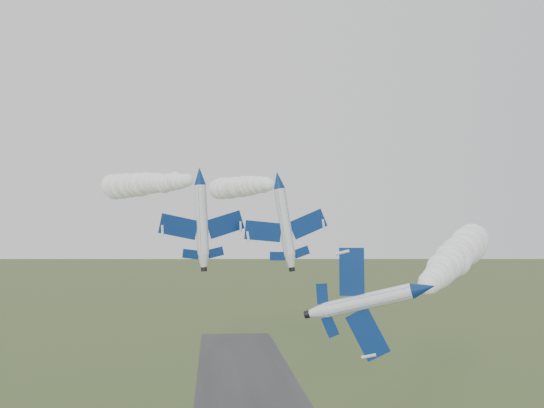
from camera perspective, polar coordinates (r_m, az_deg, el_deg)
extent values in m
cylinder|color=white|center=(51.86, 14.08, -7.71)|extent=(4.57, 7.52, 1.63)
cone|color=navy|center=(47.15, 13.61, -8.18)|extent=(2.29, 2.46, 1.63)
cone|color=white|center=(56.40, 14.45, -7.34)|extent=(2.15, 2.14, 1.63)
cylinder|color=black|center=(57.29, 14.51, -7.28)|extent=(0.97, 0.83, 0.83)
ellipsoid|color=black|center=(49.89, 14.46, -7.75)|extent=(2.05, 2.80, 1.09)
cube|color=navy|center=(52.50, 13.24, -4.86)|extent=(1.91, 2.42, 4.02)
cube|color=navy|center=(52.81, 14.76, -10.50)|extent=(1.91, 2.42, 4.02)
cube|color=navy|center=(55.54, 14.00, -5.98)|extent=(0.88, 1.11, 1.76)
cube|color=navy|center=(55.69, 14.77, -8.82)|extent=(0.88, 1.11, 1.76)
cube|color=navy|center=(55.29, 15.54, -7.11)|extent=(2.35, 2.10, 0.59)
cylinder|color=white|center=(79.81, -6.82, 2.62)|extent=(4.40, 8.99, 1.68)
cone|color=navy|center=(74.48, -5.54, 3.03)|extent=(2.33, 2.75, 1.68)
cone|color=white|center=(84.98, -7.90, 2.27)|extent=(2.19, 2.34, 1.68)
cylinder|color=black|center=(85.99, -8.10, 2.20)|extent=(1.01, 0.87, 0.85)
ellipsoid|color=black|center=(77.69, -6.34, 3.21)|extent=(2.03, 3.25, 1.12)
cube|color=navy|center=(79.72, -9.18, 2.40)|extent=(5.44, 3.96, 0.42)
cube|color=navy|center=(81.61, -4.86, 2.49)|extent=(5.44, 3.96, 0.42)
cube|color=navy|center=(83.60, -8.84, 2.30)|extent=(2.39, 1.78, 0.22)
cube|color=navy|center=(84.56, -6.62, 2.35)|extent=(2.39, 1.78, 0.22)
cube|color=navy|center=(83.94, -7.71, 3.28)|extent=(0.78, 1.69, 2.34)
cylinder|color=white|center=(80.56, 0.58, 2.25)|extent=(2.92, 8.94, 1.80)
cone|color=navy|center=(75.21, 1.58, 2.64)|extent=(2.08, 2.51, 1.80)
cone|color=white|center=(85.73, -0.26, 1.92)|extent=(2.02, 2.10, 1.80)
cylinder|color=black|center=(86.74, -0.42, 1.86)|extent=(0.98, 0.74, 0.91)
ellipsoid|color=black|center=(78.41, 0.91, 2.83)|extent=(1.58, 3.14, 1.20)
cube|color=navy|center=(80.65, -1.68, 1.78)|extent=(5.06, 3.11, 0.90)
cube|color=navy|center=(82.18, 2.56, 2.38)|extent=(5.06, 3.11, 0.90)
cube|color=navy|center=(84.43, -1.21, 1.82)|extent=(2.21, 1.41, 0.43)
cube|color=navy|center=(85.22, 0.96, 2.13)|extent=(2.21, 1.41, 0.43)
cube|color=navy|center=(84.65, -0.22, 2.90)|extent=(0.70, 1.72, 2.29)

